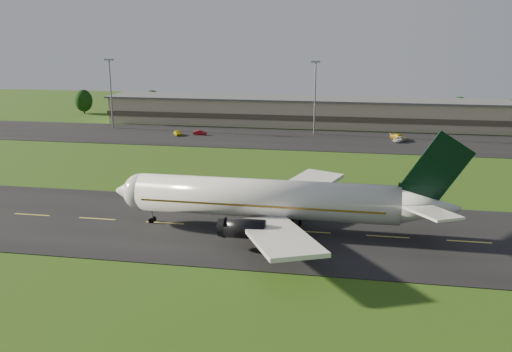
% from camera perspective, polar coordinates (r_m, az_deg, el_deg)
% --- Properties ---
extents(ground, '(360.00, 360.00, 0.00)m').
position_cam_1_polar(ground, '(84.78, -2.04, -5.21)').
color(ground, '#2C4C13').
rests_on(ground, ground).
extents(taxiway, '(220.00, 30.00, 0.10)m').
position_cam_1_polar(taxiway, '(84.77, -2.04, -5.18)').
color(taxiway, black).
rests_on(taxiway, ground).
extents(apron, '(260.00, 30.00, 0.10)m').
position_cam_1_polar(apron, '(153.62, 3.71, 3.72)').
color(apron, black).
rests_on(apron, ground).
extents(airliner, '(51.24, 42.18, 15.57)m').
position_cam_1_polar(airliner, '(82.39, 1.57, -2.38)').
color(airliner, white).
rests_on(airliner, ground).
extents(terminal, '(145.00, 16.00, 8.40)m').
position_cam_1_polar(terminal, '(176.21, 6.74, 6.32)').
color(terminal, tan).
rests_on(terminal, ground).
extents(light_mast_west, '(2.40, 1.20, 20.35)m').
position_cam_1_polar(light_mast_west, '(174.44, -14.35, 8.79)').
color(light_mast_west, gray).
rests_on(light_mast_west, ground).
extents(light_mast_centre, '(2.40, 1.20, 20.35)m').
position_cam_1_polar(light_mast_centre, '(159.23, 5.94, 8.66)').
color(light_mast_centre, gray).
rests_on(light_mast_centre, ground).
extents(tree_line, '(201.98, 8.89, 10.48)m').
position_cam_1_polar(tree_line, '(187.07, 16.73, 6.54)').
color(tree_line, black).
rests_on(tree_line, ground).
extents(service_vehicle_a, '(3.35, 4.20, 1.34)m').
position_cam_1_polar(service_vehicle_a, '(159.79, -7.87, 4.29)').
color(service_vehicle_a, '#CDBE0C').
rests_on(service_vehicle_a, apron).
extents(service_vehicle_b, '(3.80, 1.57, 1.22)m').
position_cam_1_polar(service_vehicle_b, '(159.74, -5.64, 4.33)').
color(service_vehicle_b, maroon).
rests_on(service_vehicle_b, apron).
extents(service_vehicle_c, '(4.03, 5.21, 1.32)m').
position_cam_1_polar(service_vehicle_c, '(153.75, 14.15, 3.58)').
color(service_vehicle_c, silver).
rests_on(service_vehicle_c, apron).
extents(service_vehicle_d, '(4.87, 5.23, 1.48)m').
position_cam_1_polar(service_vehicle_d, '(156.58, 14.06, 3.81)').
color(service_vehicle_d, '#CA9C0B').
rests_on(service_vehicle_d, apron).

